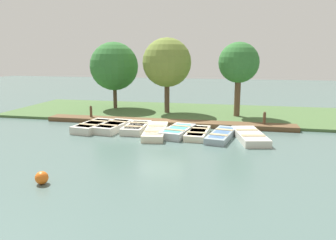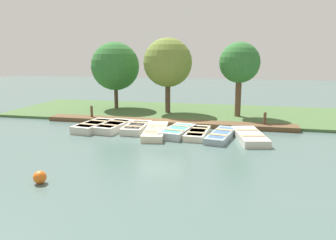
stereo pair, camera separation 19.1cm
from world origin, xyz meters
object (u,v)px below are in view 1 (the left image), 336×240
object	(u,v)px
rowboat_2	(136,128)
rowboat_4	(178,131)
mooring_post_near	(91,113)
mooring_post_far	(264,120)
buoy	(42,178)
rowboat_1	(113,127)
park_tree_far_left	(114,66)
rowboat_5	(198,133)
rowboat_6	(222,135)
rowboat_0	(93,126)
park_tree_left	(167,63)
park_tree_center	(239,63)
rowboat_3	(156,131)
rowboat_7	(250,136)

from	to	relation	value
rowboat_2	rowboat_4	size ratio (longest dim) A/B	0.93
mooring_post_near	mooring_post_far	size ratio (longest dim) A/B	1.00
mooring_post_near	buoy	xyz separation A→B (m)	(10.03, 2.94, -0.28)
mooring_post_far	rowboat_1	bearing A→B (deg)	-75.37
mooring_post_far	park_tree_far_left	world-z (taller)	park_tree_far_left
rowboat_2	mooring_post_far	world-z (taller)	mooring_post_far
rowboat_2	rowboat_5	xyz separation A→B (m)	(0.47, 3.48, -0.03)
rowboat_6	rowboat_4	bearing A→B (deg)	-83.95
rowboat_0	buoy	size ratio (longest dim) A/B	6.78
park_tree_left	park_tree_center	size ratio (longest dim) A/B	1.07
rowboat_1	park_tree_center	bearing A→B (deg)	134.49
rowboat_1	park_tree_far_left	distance (m)	7.48
rowboat_5	mooring_post_far	distance (m)	4.35
rowboat_3	mooring_post_far	bearing A→B (deg)	107.04
rowboat_0	rowboat_5	bearing A→B (deg)	96.04
rowboat_0	rowboat_2	bearing A→B (deg)	103.90
rowboat_0	rowboat_7	bearing A→B (deg)	95.91
rowboat_0	park_tree_far_left	bearing A→B (deg)	-161.29
rowboat_4	park_tree_center	distance (m)	7.03
rowboat_4	rowboat_7	size ratio (longest dim) A/B	0.82
mooring_post_far	buoy	size ratio (longest dim) A/B	2.29
rowboat_0	rowboat_6	size ratio (longest dim) A/B	0.88
rowboat_2	buoy	bearing A→B (deg)	-6.81
rowboat_2	mooring_post_far	distance (m)	7.30
rowboat_7	buoy	bearing A→B (deg)	-55.48
rowboat_1	park_tree_far_left	size ratio (longest dim) A/B	0.56
rowboat_0	park_tree_far_left	size ratio (longest dim) A/B	0.57
rowboat_1	mooring_post_near	distance (m)	3.21
rowboat_3	buoy	bearing A→B (deg)	-23.25
buoy	rowboat_1	bearing A→B (deg)	-175.71
rowboat_3	rowboat_5	bearing A→B (deg)	85.03
rowboat_1	mooring_post_far	world-z (taller)	mooring_post_far
mooring_post_near	park_tree_center	bearing A→B (deg)	107.26
rowboat_3	park_tree_left	bearing A→B (deg)	178.35
rowboat_2	rowboat_7	size ratio (longest dim) A/B	0.76
mooring_post_near	park_tree_center	distance (m)	10.03
buoy	rowboat_2	bearing A→B (deg)	174.65
park_tree_far_left	park_tree_left	xyz separation A→B (m)	(1.06, 4.27, 0.31)
mooring_post_far	rowboat_3	bearing A→B (deg)	-64.92
rowboat_0	rowboat_7	xyz separation A→B (m)	(0.35, 8.57, -0.03)
rowboat_0	rowboat_1	bearing A→B (deg)	106.50
rowboat_0	buoy	bearing A→B (deg)	20.80
rowboat_1	rowboat_7	bearing A→B (deg)	94.03
buoy	park_tree_far_left	xyz separation A→B (m)	(-14.25, -2.93, 3.10)
rowboat_4	mooring_post_far	size ratio (longest dim) A/B	2.89
rowboat_2	park_tree_far_left	xyz separation A→B (m)	(-6.31, -3.67, 3.12)
rowboat_1	rowboat_2	distance (m)	1.33
rowboat_1	buoy	size ratio (longest dim) A/B	6.63
rowboat_7	park_tree_center	size ratio (longest dim) A/B	0.69
rowboat_6	park_tree_far_left	bearing A→B (deg)	-119.20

